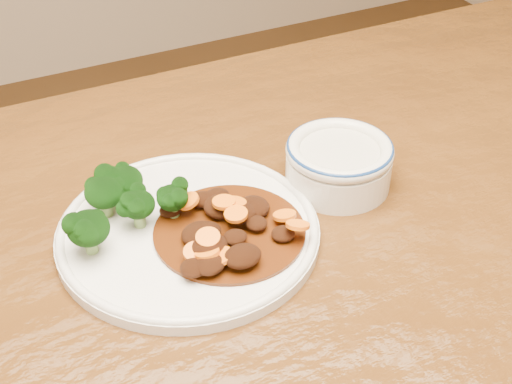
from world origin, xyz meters
name	(u,v)px	position (x,y,z in m)	size (l,w,h in m)	color
dining_table	(244,332)	(0.00, 0.00, 0.67)	(1.50, 0.91, 0.75)	#4E2B0D
dinner_plate	(188,231)	(-0.03, 0.08, 0.76)	(0.28, 0.28, 0.02)	white
broccoli_florets	(119,202)	(-0.09, 0.12, 0.79)	(0.13, 0.10, 0.05)	#70954D
mince_stew	(226,229)	(0.00, 0.05, 0.77)	(0.16, 0.16, 0.03)	#451C07
dip_bowl	(339,162)	(0.17, 0.09, 0.78)	(0.12, 0.12, 0.06)	silver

